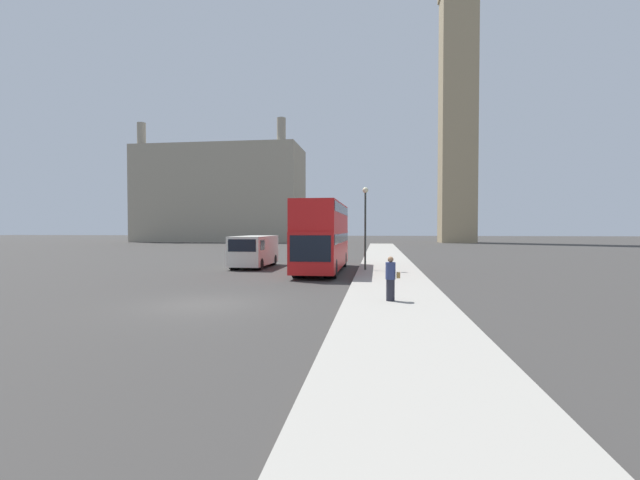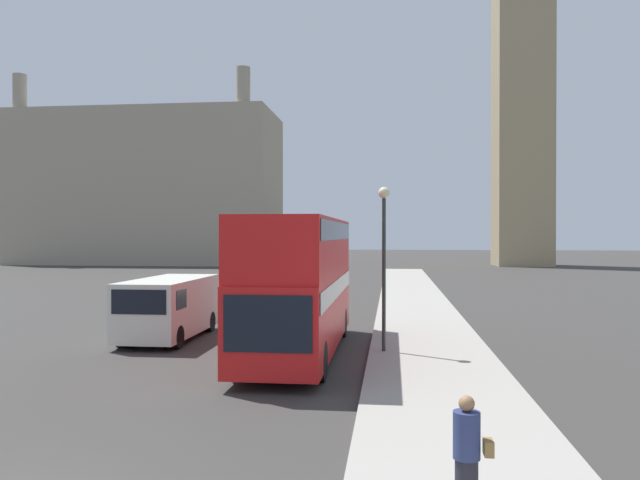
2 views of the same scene
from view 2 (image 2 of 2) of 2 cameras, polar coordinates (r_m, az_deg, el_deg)
name	(u,v)px [view 2 (image 2 of 2)]	position (r m, az deg, el deg)	size (l,w,h in m)	color
building_block_distant	(148,189)	(86.37, -15.44, 4.51)	(33.92, 14.15, 24.08)	#9E937F
red_double_decker_bus	(300,279)	(19.97, -1.88, -3.60)	(2.49, 10.29, 4.34)	red
white_van	(168,307)	(23.59, -13.70, -5.94)	(2.20, 5.58, 2.22)	silver
pedestrian	(467,457)	(8.80, 13.32, -18.72)	(0.51, 0.35, 1.60)	#23232D
street_lamp	(384,242)	(19.81, 5.86, -0.17)	(0.36, 0.36, 5.20)	#2D332D
parked_sedan	(280,277)	(46.49, -3.66, -3.38)	(1.86, 4.22, 1.55)	navy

